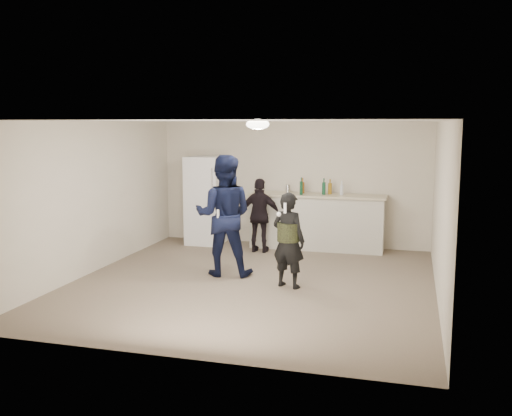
% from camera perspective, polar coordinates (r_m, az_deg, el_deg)
% --- Properties ---
extents(floor, '(6.00, 6.00, 0.00)m').
position_cam_1_polar(floor, '(8.98, -0.34, -7.46)').
color(floor, '#6B5B4C').
rests_on(floor, ground).
extents(ceiling, '(6.00, 6.00, 0.00)m').
position_cam_1_polar(ceiling, '(8.64, -0.36, 8.70)').
color(ceiling, silver).
rests_on(ceiling, wall_back).
extents(wall_back, '(6.00, 0.00, 6.00)m').
position_cam_1_polar(wall_back, '(11.62, 3.66, 2.44)').
color(wall_back, beige).
rests_on(wall_back, floor).
extents(wall_front, '(6.00, 0.00, 6.00)m').
position_cam_1_polar(wall_front, '(5.93, -8.23, -3.42)').
color(wall_front, beige).
rests_on(wall_front, floor).
extents(wall_left, '(0.00, 6.00, 6.00)m').
position_cam_1_polar(wall_left, '(9.83, -15.98, 1.04)').
color(wall_left, beige).
rests_on(wall_left, floor).
extents(wall_right, '(0.00, 6.00, 6.00)m').
position_cam_1_polar(wall_right, '(8.41, 17.99, -0.25)').
color(wall_right, beige).
rests_on(wall_right, floor).
extents(counter, '(2.60, 0.56, 1.05)m').
position_cam_1_polar(counter, '(11.30, 6.08, -1.48)').
color(counter, beige).
rests_on(counter, floor).
extents(counter_top, '(2.68, 0.64, 0.04)m').
position_cam_1_polar(counter_top, '(11.22, 6.12, 1.27)').
color(counter_top, beige).
rests_on(counter_top, counter).
extents(fridge, '(0.70, 0.70, 1.80)m').
position_cam_1_polar(fridge, '(11.76, -5.07, 0.78)').
color(fridge, white).
rests_on(fridge, floor).
extents(fridge_handle, '(0.02, 0.02, 0.60)m').
position_cam_1_polar(fridge_handle, '(11.27, -4.41, 2.50)').
color(fridge_handle, silver).
rests_on(fridge_handle, fridge).
extents(ceiling_dome, '(0.36, 0.36, 0.16)m').
position_cam_1_polar(ceiling_dome, '(8.93, 0.17, 8.37)').
color(ceiling_dome, white).
rests_on(ceiling_dome, ceiling).
extents(shaker, '(0.08, 0.08, 0.17)m').
position_cam_1_polar(shaker, '(11.35, 3.20, 1.92)').
color(shaker, '#ADAEB2').
rests_on(shaker, counter_top).
extents(man, '(1.06, 0.88, 1.97)m').
position_cam_1_polar(man, '(9.26, -3.23, -0.75)').
color(man, '#0F163F').
rests_on(man, floor).
extents(woman, '(0.61, 0.49, 1.45)m').
position_cam_1_polar(woman, '(8.59, 3.27, -3.22)').
color(woman, black).
rests_on(woman, floor).
extents(camo_shorts, '(0.34, 0.34, 0.28)m').
position_cam_1_polar(camo_shorts, '(8.56, 3.27, -2.41)').
color(camo_shorts, '#313B1B').
rests_on(camo_shorts, woman).
extents(spectator, '(0.84, 0.36, 1.43)m').
position_cam_1_polar(spectator, '(10.93, 0.42, -0.76)').
color(spectator, black).
rests_on(spectator, floor).
extents(remote_man, '(0.04, 0.04, 0.15)m').
position_cam_1_polar(remote_man, '(8.99, -3.80, -0.61)').
color(remote_man, white).
rests_on(remote_man, man).
extents(nunchuk_man, '(0.07, 0.07, 0.07)m').
position_cam_1_polar(nunchuk_man, '(8.99, -3.01, -1.05)').
color(nunchuk_man, white).
rests_on(nunchuk_man, man).
extents(remote_woman, '(0.04, 0.04, 0.15)m').
position_cam_1_polar(remote_woman, '(8.26, 2.93, -0.00)').
color(remote_woman, silver).
rests_on(remote_woman, woman).
extents(nunchuk_woman, '(0.07, 0.07, 0.07)m').
position_cam_1_polar(nunchuk_woman, '(8.32, 2.30, -0.63)').
color(nunchuk_woman, white).
rests_on(nunchuk_woman, woman).
extents(bottle_cluster, '(0.85, 0.34, 0.26)m').
position_cam_1_polar(bottle_cluster, '(11.21, 6.35, 1.95)').
color(bottle_cluster, '#9C5816').
rests_on(bottle_cluster, counter_top).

